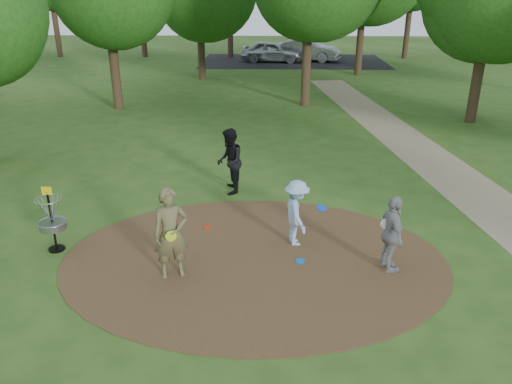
{
  "coord_description": "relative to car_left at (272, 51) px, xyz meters",
  "views": [
    {
      "loc": [
        0.33,
        -9.49,
        5.6
      ],
      "look_at": [
        0.0,
        1.2,
        1.1
      ],
      "focal_mm": 35.0,
      "sensor_mm": 36.0,
      "label": 1
    }
  ],
  "objects": [
    {
      "name": "ground",
      "position": [
        -0.37,
        -29.51,
        -0.79
      ],
      "size": [
        100.0,
        100.0,
        0.0
      ],
      "primitive_type": "plane",
      "color": "#2D5119",
      "rests_on": "ground"
    },
    {
      "name": "dirt_clearing",
      "position": [
        -0.37,
        -29.51,
        -0.78
      ],
      "size": [
        8.4,
        8.4,
        0.02
      ],
      "primitive_type": "cylinder",
      "color": "#47301C",
      "rests_on": "ground"
    },
    {
      "name": "parking_lot",
      "position": [
        1.63,
        0.49,
        -0.78
      ],
      "size": [
        14.0,
        8.0,
        0.01
      ],
      "primitive_type": "cube",
      "color": "black",
      "rests_on": "ground"
    },
    {
      "name": "player_observer_with_disc",
      "position": [
        -2.02,
        -30.19,
        0.18
      ],
      "size": [
        0.82,
        0.67,
        1.94
      ],
      "color": "brown",
      "rests_on": "ground"
    },
    {
      "name": "player_throwing_with_disc",
      "position": [
        0.56,
        -28.75,
        -0.01
      ],
      "size": [
        1.1,
        1.12,
        1.56
      ],
      "color": "#99BAE4",
      "rests_on": "ground"
    },
    {
      "name": "player_walking_with_disc",
      "position": [
        -1.2,
        -25.72,
        0.15
      ],
      "size": [
        0.76,
        0.95,
        1.87
      ],
      "color": "black",
      "rests_on": "ground"
    },
    {
      "name": "player_waiting_with_disc",
      "position": [
        2.46,
        -29.85,
        0.05
      ],
      "size": [
        0.56,
        1.04,
        1.68
      ],
      "color": "gray",
      "rests_on": "ground"
    },
    {
      "name": "disc_ground_blue",
      "position": [
        0.63,
        -29.59,
        -0.76
      ],
      "size": [
        0.22,
        0.22,
        0.02
      ],
      "primitive_type": "cylinder",
      "color": "blue",
      "rests_on": "dirt_clearing"
    },
    {
      "name": "disc_ground_red",
      "position": [
        -1.58,
        -28.05,
        -0.76
      ],
      "size": [
        0.22,
        0.22,
        0.02
      ],
      "primitive_type": "cylinder",
      "color": "red",
      "rests_on": "dirt_clearing"
    },
    {
      "name": "car_left",
      "position": [
        0.0,
        0.0,
        0.0
      ],
      "size": [
        4.84,
        2.48,
        1.58
      ],
      "primitive_type": "imported",
      "rotation": [
        0.0,
        0.0,
        1.43
      ],
      "color": "#A2A4AA",
      "rests_on": "ground"
    },
    {
      "name": "car_right",
      "position": [
        2.67,
        0.68,
        0.04
      ],
      "size": [
        5.32,
        3.32,
        1.65
      ],
      "primitive_type": "imported",
      "rotation": [
        0.0,
        0.0,
        1.23
      ],
      "color": "#97989D",
      "rests_on": "ground"
    },
    {
      "name": "disc_golf_basket",
      "position": [
        -4.87,
        -29.21,
        0.09
      ],
      "size": [
        0.63,
        0.63,
        1.54
      ],
      "color": "black",
      "rests_on": "ground"
    }
  ]
}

